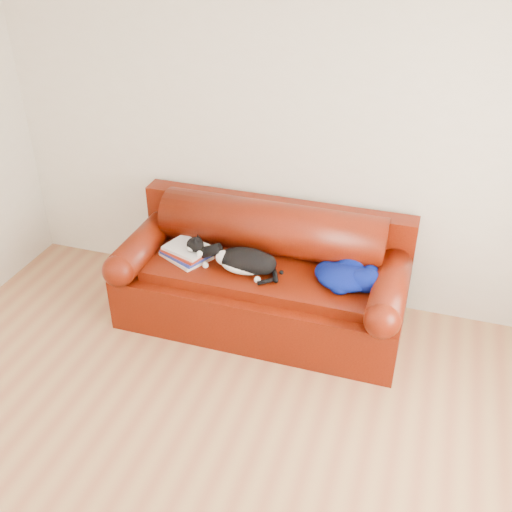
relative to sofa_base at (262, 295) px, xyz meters
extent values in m
plane|color=#94593B|center=(0.03, -1.49, -0.24)|extent=(4.50, 4.50, 0.00)
cube|color=beige|center=(0.03, 0.51, 1.06)|extent=(4.50, 0.02, 2.60)
cube|color=#370702|center=(0.00, 0.01, -0.03)|extent=(2.10, 0.90, 0.42)
cube|color=#370702|center=(0.00, -0.04, 0.21)|extent=(1.66, 0.62, 0.10)
cylinder|color=black|center=(-0.93, -0.32, -0.21)|extent=(0.06, 0.06, 0.05)
cylinder|color=black|center=(0.93, -0.32, -0.21)|extent=(0.06, 0.06, 0.05)
cylinder|color=black|center=(-0.93, 0.34, -0.21)|extent=(0.06, 0.06, 0.05)
cylinder|color=black|center=(0.93, 0.34, -0.21)|extent=(0.06, 0.06, 0.05)
cube|color=#370702|center=(0.00, 0.37, 0.19)|extent=(2.10, 0.18, 0.85)
cylinder|color=#370702|center=(0.00, 0.26, 0.44)|extent=(1.70, 0.40, 0.40)
cylinder|color=#370702|center=(-0.93, 0.01, 0.30)|extent=(0.24, 0.88, 0.24)
sphere|color=#370702|center=(-0.93, -0.43, 0.30)|extent=(0.24, 0.24, 0.24)
cylinder|color=#370702|center=(0.93, 0.01, 0.30)|extent=(0.24, 0.88, 0.24)
sphere|color=#370702|center=(0.93, -0.43, 0.30)|extent=(0.24, 0.24, 0.24)
cube|color=beige|center=(-0.57, -0.06, 0.28)|extent=(0.42, 0.39, 0.02)
cube|color=white|center=(-0.57, -0.06, 0.28)|extent=(0.40, 0.37, 0.02)
cube|color=navy|center=(-0.57, -0.06, 0.30)|extent=(0.40, 0.37, 0.02)
cube|color=white|center=(-0.57, -0.06, 0.30)|extent=(0.39, 0.35, 0.02)
cube|color=#9D2512|center=(-0.57, -0.06, 0.33)|extent=(0.39, 0.35, 0.02)
cube|color=white|center=(-0.57, -0.06, 0.33)|extent=(0.37, 0.33, 0.02)
cube|color=silver|center=(-0.57, -0.06, 0.35)|extent=(0.37, 0.33, 0.02)
cube|color=white|center=(-0.57, -0.06, 0.35)|extent=(0.36, 0.31, 0.02)
ellipsoid|color=black|center=(-0.08, -0.11, 0.35)|extent=(0.44, 0.26, 0.18)
ellipsoid|color=silver|center=(-0.10, -0.15, 0.32)|extent=(0.30, 0.15, 0.11)
ellipsoid|color=silver|center=(-0.25, -0.12, 0.36)|extent=(0.13, 0.12, 0.11)
ellipsoid|color=black|center=(0.05, -0.10, 0.34)|extent=(0.18, 0.18, 0.15)
ellipsoid|color=black|center=(-0.36, -0.09, 0.41)|extent=(0.13, 0.12, 0.11)
ellipsoid|color=silver|center=(-0.38, -0.12, 0.39)|extent=(0.06, 0.05, 0.04)
sphere|color=#BF7272|center=(-0.39, -0.13, 0.40)|extent=(0.01, 0.01, 0.01)
cone|color=black|center=(-0.35, -0.12, 0.46)|extent=(0.05, 0.04, 0.05)
cone|color=black|center=(-0.34, -0.06, 0.46)|extent=(0.05, 0.04, 0.05)
cylinder|color=black|center=(0.14, -0.14, 0.29)|extent=(0.09, 0.15, 0.04)
sphere|color=silver|center=(-0.29, -0.14, 0.28)|extent=(0.04, 0.04, 0.04)
sphere|color=silver|center=(0.03, -0.21, 0.28)|extent=(0.04, 0.04, 0.04)
ellipsoid|color=#020C43|center=(0.62, -0.04, 0.33)|extent=(0.45, 0.42, 0.13)
ellipsoid|color=#020C43|center=(0.76, -0.06, 0.34)|extent=(0.28, 0.25, 0.15)
ellipsoid|color=#020C43|center=(0.51, 0.00, 0.31)|extent=(0.29, 0.32, 0.10)
ellipsoid|color=#020C43|center=(0.63, 0.08, 0.34)|extent=(0.23, 0.19, 0.15)
ellipsoid|color=#020C43|center=(0.60, -0.15, 0.31)|extent=(0.18, 0.19, 0.10)
ellipsoid|color=white|center=(0.70, -0.10, 0.35)|extent=(0.18, 0.09, 0.04)
camera|label=1|loc=(1.09, -3.52, 2.63)|focal=42.00mm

